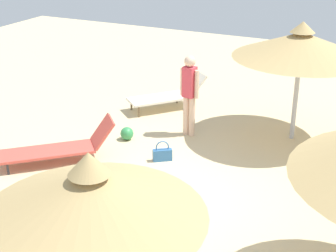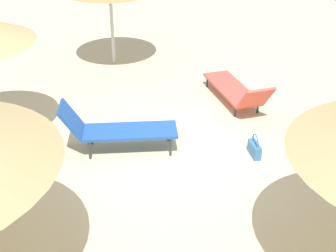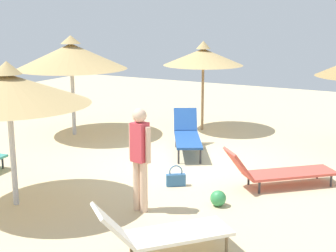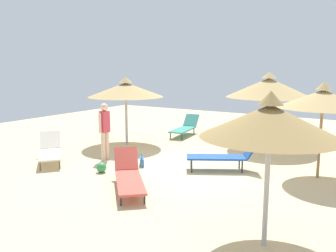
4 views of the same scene
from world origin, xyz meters
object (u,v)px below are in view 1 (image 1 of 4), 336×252
at_px(lounge_chair_edge, 169,94).
at_px(beach_ball, 127,133).
at_px(handbag, 162,154).
at_px(lounge_chair_near_left, 62,146).
at_px(person_standing_near_right, 189,91).
at_px(parasol_umbrella_front, 91,195).
at_px(lounge_chair_far_left, 148,207).
at_px(parasol_umbrella_far_right, 301,45).

distance_m(lounge_chair_edge, beach_ball, 2.06).
bearing_deg(beach_ball, handbag, -26.46).
bearing_deg(handbag, lounge_chair_near_left, -153.10).
relative_size(person_standing_near_right, beach_ball, 6.31).
xyz_separation_m(parasol_umbrella_front, handbag, (-1.51, 4.52, -1.91)).
xyz_separation_m(lounge_chair_far_left, person_standing_near_right, (-0.90, 3.58, 0.57)).
height_order(lounge_chair_edge, person_standing_near_right, person_standing_near_right).
relative_size(parasol_umbrella_front, lounge_chair_edge, 1.36).
bearing_deg(lounge_chair_near_left, person_standing_near_right, 53.08).
height_order(parasol_umbrella_front, beach_ball, parasol_umbrella_front).
bearing_deg(handbag, person_standing_near_right, 91.68).
height_order(lounge_chair_far_left, beach_ball, lounge_chair_far_left).
distance_m(lounge_chair_edge, handbag, 2.84).
xyz_separation_m(parasol_umbrella_far_right, lounge_chair_near_left, (-3.72, -3.02, -1.70)).
bearing_deg(person_standing_near_right, lounge_chair_far_left, -75.91).
distance_m(parasol_umbrella_front, handbag, 5.14).
height_order(lounge_chair_far_left, handbag, lounge_chair_far_left).
bearing_deg(person_standing_near_right, handbag, -88.32).
bearing_deg(parasol_umbrella_front, lounge_chair_edge, 110.21).
bearing_deg(lounge_chair_near_left, beach_ball, 66.83).
xyz_separation_m(lounge_chair_edge, person_standing_near_right, (1.07, -1.24, 0.64)).
relative_size(handbag, beach_ball, 1.49).
xyz_separation_m(person_standing_near_right, handbag, (0.04, -1.36, -0.86)).
height_order(person_standing_near_right, beach_ball, person_standing_near_right).
relative_size(parasol_umbrella_far_right, handbag, 6.56).
distance_m(parasol_umbrella_far_right, lounge_chair_far_left, 4.79).
distance_m(parasol_umbrella_far_right, person_standing_near_right, 2.42).
bearing_deg(beach_ball, parasol_umbrella_front, -62.70).
height_order(parasol_umbrella_front, person_standing_near_right, parasol_umbrella_front).
xyz_separation_m(lounge_chair_near_left, handbag, (1.71, 0.87, -0.18)).
xyz_separation_m(parasol_umbrella_front, beach_ball, (-2.62, 5.07, -1.91)).
distance_m(lounge_chair_far_left, handbag, 2.40).
bearing_deg(parasol_umbrella_front, handbag, 108.48).
bearing_deg(parasol_umbrella_front, lounge_chair_near_left, 131.45).
distance_m(parasol_umbrella_far_right, lounge_chair_near_left, 5.08).
height_order(lounge_chair_near_left, beach_ball, lounge_chair_near_left).
relative_size(parasol_umbrella_front, lounge_chair_far_left, 1.25).
bearing_deg(parasol_umbrella_far_right, person_standing_near_right, -158.92).
bearing_deg(parasol_umbrella_front, parasol_umbrella_far_right, 85.75).
height_order(parasol_umbrella_far_right, person_standing_near_right, parasol_umbrella_far_right).
relative_size(lounge_chair_edge, lounge_chair_far_left, 0.92).
height_order(lounge_chair_edge, lounge_chair_far_left, lounge_chair_far_left).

